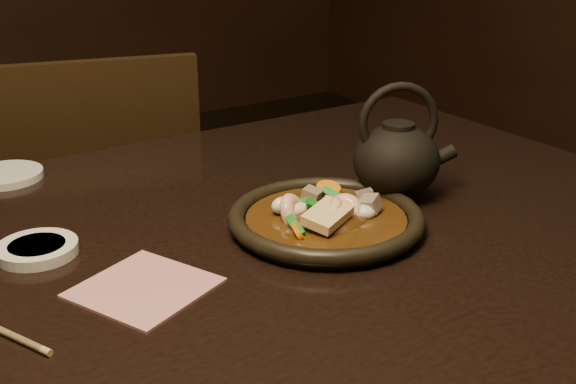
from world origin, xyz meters
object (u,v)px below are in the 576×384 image
chair (106,227)px  teapot (397,157)px  table (146,317)px  plate (326,220)px

chair → teapot: 0.82m
table → plate: plate is taller
plate → table: bearing=170.1°
teapot → table: bearing=-157.3°
chair → teapot: size_ratio=5.13×
table → teapot: size_ratio=9.32×
table → chair: bearing=75.0°
teapot → plate: bearing=-143.4°
chair → table: bearing=89.4°
plate → teapot: (0.15, 0.03, 0.05)m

